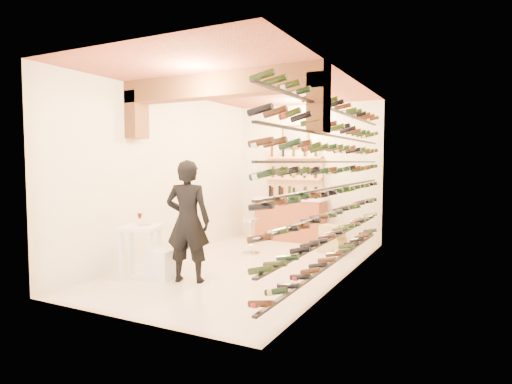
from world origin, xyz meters
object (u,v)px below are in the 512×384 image
person (188,221)px  chrome_barstool (251,233)px  back_counter (290,218)px  wine_rack (332,181)px  tasting_table (141,235)px  white_stool (161,265)px  crate_lower (332,245)px

person → chrome_barstool: 2.28m
back_counter → chrome_barstool: back_counter is taller
wine_rack → tasting_table: (-2.66, -1.50, -0.86)m
tasting_table → back_counter: bearing=55.3°
wine_rack → back_counter: (-1.83, 2.65, -1.02)m
tasting_table → chrome_barstool: size_ratio=1.41×
tasting_table → white_stool: size_ratio=2.15×
person → chrome_barstool: size_ratio=2.63×
back_counter → white_stool: 4.13m
tasting_table → crate_lower: tasting_table is taller
wine_rack → chrome_barstool: bearing=155.6°
wine_rack → white_stool: 3.03m
crate_lower → back_counter: bearing=144.8°
wine_rack → crate_lower: bearing=106.9°
wine_rack → person: size_ratio=3.03×
chrome_barstool → tasting_table: bearing=-106.9°
tasting_table → person: bearing=-11.5°
wine_rack → chrome_barstool: 2.41m
white_stool → person: person is taller
back_counter → crate_lower: 1.64m
white_stool → crate_lower: white_stool is taller
back_counter → tasting_table: size_ratio=1.68×
chrome_barstool → crate_lower: size_ratio=1.42×
person → crate_lower: (1.35, 3.06, -0.79)m
wine_rack → crate_lower: size_ratio=11.30×
wine_rack → tasting_table: wine_rack is taller
person → chrome_barstool: person is taller
wine_rack → person: (-1.87, -1.33, -0.61)m
wine_rack → back_counter: wine_rack is taller
wine_rack → person: 2.38m
wine_rack → white_stool: wine_rack is taller
white_stool → wine_rack: bearing=32.0°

